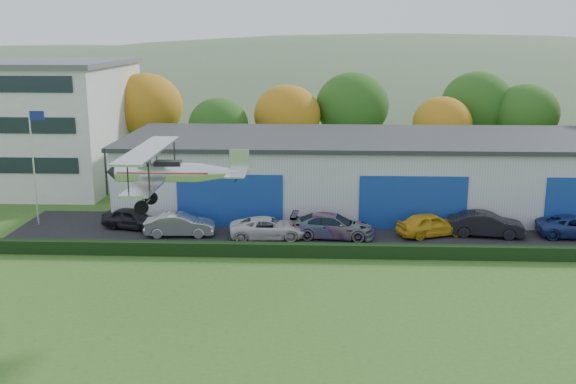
{
  "coord_description": "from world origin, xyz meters",
  "views": [
    {
      "loc": [
        -1.36,
        -20.41,
        12.61
      ],
      "look_at": [
        -2.74,
        12.04,
        4.84
      ],
      "focal_mm": 41.56,
      "sensor_mm": 36.0,
      "label": 1
    }
  ],
  "objects_px": {
    "car_1": "(180,225)",
    "biplane": "(170,170)",
    "car_2": "(268,228)",
    "flagpole": "(34,155)",
    "office_block": "(3,122)",
    "car_3": "(333,226)",
    "car_0": "(132,218)",
    "car_4": "(431,224)",
    "car_5": "(486,224)",
    "hangar": "(402,172)"
  },
  "relations": [
    {
      "from": "car_1",
      "to": "car_2",
      "type": "relative_size",
      "value": 0.92
    },
    {
      "from": "flagpole",
      "to": "car_1",
      "type": "xyz_separation_m",
      "value": [
        9.92,
        -2.12,
        -4.01
      ]
    },
    {
      "from": "hangar",
      "to": "car_0",
      "type": "height_order",
      "value": "hangar"
    },
    {
      "from": "flagpole",
      "to": "car_0",
      "type": "bearing_deg",
      "value": -6.31
    },
    {
      "from": "car_1",
      "to": "car_3",
      "type": "distance_m",
      "value": 9.7
    },
    {
      "from": "car_2",
      "to": "car_1",
      "type": "bearing_deg",
      "value": 80.95
    },
    {
      "from": "biplane",
      "to": "car_2",
      "type": "bearing_deg",
      "value": 67.51
    },
    {
      "from": "car_3",
      "to": "car_2",
      "type": "bearing_deg",
      "value": 99.95
    },
    {
      "from": "car_3",
      "to": "hangar",
      "type": "bearing_deg",
      "value": -27.98
    },
    {
      "from": "biplane",
      "to": "car_3",
      "type": "bearing_deg",
      "value": 50.94
    },
    {
      "from": "office_block",
      "to": "hangar",
      "type": "bearing_deg",
      "value": -12.01
    },
    {
      "from": "car_5",
      "to": "car_4",
      "type": "bearing_deg",
      "value": 99.24
    },
    {
      "from": "hangar",
      "to": "flagpole",
      "type": "distance_m",
      "value": 25.68
    },
    {
      "from": "flagpole",
      "to": "car_0",
      "type": "height_order",
      "value": "flagpole"
    },
    {
      "from": "hangar",
      "to": "car_4",
      "type": "relative_size",
      "value": 9.29
    },
    {
      "from": "biplane",
      "to": "car_5",
      "type": "bearing_deg",
      "value": 30.66
    },
    {
      "from": "hangar",
      "to": "car_2",
      "type": "xyz_separation_m",
      "value": [
        -9.3,
        -8.41,
        -1.94
      ]
    },
    {
      "from": "office_block",
      "to": "biplane",
      "type": "relative_size",
      "value": 2.65
    },
    {
      "from": "car_4",
      "to": "car_5",
      "type": "xyz_separation_m",
      "value": [
        3.49,
        0.08,
        0.02
      ]
    },
    {
      "from": "car_2",
      "to": "car_5",
      "type": "bearing_deg",
      "value": -91.6
    },
    {
      "from": "car_1",
      "to": "car_2",
      "type": "bearing_deg",
      "value": -97.15
    },
    {
      "from": "car_0",
      "to": "biplane",
      "type": "bearing_deg",
      "value": -140.33
    },
    {
      "from": "car_0",
      "to": "car_2",
      "type": "height_order",
      "value": "car_0"
    },
    {
      "from": "biplane",
      "to": "car_1",
      "type": "bearing_deg",
      "value": 100.07
    },
    {
      "from": "office_block",
      "to": "car_5",
      "type": "xyz_separation_m",
      "value": [
        37.47,
        -14.41,
        -4.39
      ]
    },
    {
      "from": "car_1",
      "to": "flagpole",
      "type": "bearing_deg",
      "value": 73.97
    },
    {
      "from": "car_1",
      "to": "biplane",
      "type": "bearing_deg",
      "value": -173.86
    },
    {
      "from": "office_block",
      "to": "car_5",
      "type": "height_order",
      "value": "office_block"
    },
    {
      "from": "office_block",
      "to": "car_0",
      "type": "relative_size",
      "value": 5.11
    },
    {
      "from": "car_3",
      "to": "biplane",
      "type": "relative_size",
      "value": 0.67
    },
    {
      "from": "car_0",
      "to": "car_4",
      "type": "distance_m",
      "value": 19.39
    },
    {
      "from": "office_block",
      "to": "flagpole",
      "type": "bearing_deg",
      "value": -58.03
    },
    {
      "from": "flagpole",
      "to": "car_3",
      "type": "xyz_separation_m",
      "value": [
        19.62,
        -2.09,
        -3.98
      ]
    },
    {
      "from": "flagpole",
      "to": "car_1",
      "type": "distance_m",
      "value": 10.91
    },
    {
      "from": "car_4",
      "to": "car_3",
      "type": "bearing_deg",
      "value": 75.58
    },
    {
      "from": "hangar",
      "to": "car_5",
      "type": "distance_m",
      "value": 8.83
    },
    {
      "from": "car_1",
      "to": "car_2",
      "type": "distance_m",
      "value": 5.67
    },
    {
      "from": "office_block",
      "to": "car_4",
      "type": "distance_m",
      "value": 37.2
    },
    {
      "from": "car_1",
      "to": "car_5",
      "type": "height_order",
      "value": "car_5"
    },
    {
      "from": "flagpole",
      "to": "car_0",
      "type": "xyz_separation_m",
      "value": [
        6.49,
        -0.72,
        -4.05
      ]
    },
    {
      "from": "hangar",
      "to": "car_3",
      "type": "relative_size",
      "value": 7.77
    },
    {
      "from": "office_block",
      "to": "car_0",
      "type": "height_order",
      "value": "office_block"
    },
    {
      "from": "flagpole",
      "to": "car_3",
      "type": "distance_m",
      "value": 20.13
    },
    {
      "from": "car_3",
      "to": "car_1",
      "type": "bearing_deg",
      "value": 95.28
    },
    {
      "from": "car_0",
      "to": "car_5",
      "type": "relative_size",
      "value": 0.86
    },
    {
      "from": "office_block",
      "to": "car_1",
      "type": "xyz_separation_m",
      "value": [
        18.03,
        -15.12,
        -4.44
      ]
    },
    {
      "from": "car_4",
      "to": "car_5",
      "type": "height_order",
      "value": "car_5"
    },
    {
      "from": "car_0",
      "to": "car_1",
      "type": "xyz_separation_m",
      "value": [
        3.42,
        -1.4,
        0.04
      ]
    },
    {
      "from": "flagpole",
      "to": "car_2",
      "type": "xyz_separation_m",
      "value": [
        15.58,
        -2.44,
        -4.07
      ]
    },
    {
      "from": "hangar",
      "to": "car_1",
      "type": "xyz_separation_m",
      "value": [
        -14.97,
        -8.1,
        -1.88
      ]
    }
  ]
}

